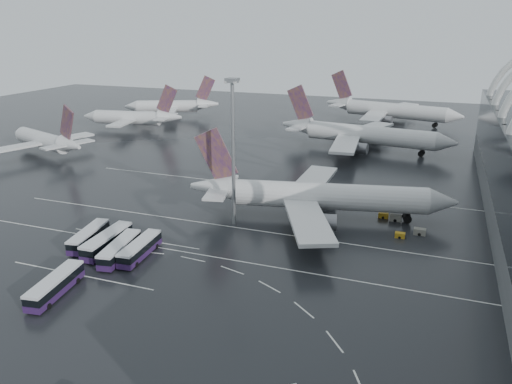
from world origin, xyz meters
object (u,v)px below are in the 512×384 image
(jet_remote_west, at_px, (46,141))
(airliner_gate_b, at_px, (361,135))
(airliner_main, at_px, (315,197))
(bus_row_near_d, at_px, (140,248))
(floodlight_mast, at_px, (233,135))
(gse_cart_belly_e, at_px, (383,215))
(gse_cart_belly_d, at_px, (420,232))
(airliner_gate_c, at_px, (388,111))
(jet_remote_far, at_px, (173,106))
(bus_row_far_c, at_px, (55,285))
(gse_cart_belly_a, at_px, (400,235))
(gse_cart_belly_b, at_px, (396,218))
(gse_cart_belly_c, at_px, (301,230))
(bus_row_near_c, at_px, (120,249))
(jet_remote_mid, at_px, (134,118))
(bus_row_near_b, at_px, (107,241))
(bus_row_near_a, at_px, (89,236))

(jet_remote_west, bearing_deg, airliner_gate_b, -135.96)
(airliner_main, height_order, bus_row_near_d, airliner_main)
(floodlight_mast, distance_m, gse_cart_belly_e, 37.06)
(gse_cart_belly_d, bearing_deg, airliner_gate_c, 99.24)
(floodlight_mast, xyz_separation_m, gse_cart_belly_e, (28.85, 14.41, -18.27))
(jet_remote_far, xyz_separation_m, gse_cart_belly_d, (110.78, -99.41, -4.07))
(bus_row_far_c, distance_m, gse_cart_belly_a, 62.95)
(gse_cart_belly_b, height_order, gse_cart_belly_c, gse_cart_belly_b)
(gse_cart_belly_c, bearing_deg, jet_remote_far, 129.60)
(airliner_gate_c, xyz_separation_m, jet_remote_west, (-95.51, -93.03, -0.71))
(jet_remote_far, height_order, bus_row_near_d, jet_remote_far)
(gse_cart_belly_b, bearing_deg, gse_cart_belly_d, -48.48)
(bus_row_near_c, bearing_deg, airliner_main, -50.82)
(gse_cart_belly_c, height_order, gse_cart_belly_e, gse_cart_belly_c)
(jet_remote_mid, bearing_deg, floodlight_mast, 125.35)
(bus_row_near_b, distance_m, gse_cart_belly_a, 55.95)
(jet_remote_west, height_order, floodlight_mast, floodlight_mast)
(floodlight_mast, bearing_deg, bus_row_far_c, -112.17)
(bus_row_near_b, distance_m, gse_cart_belly_d, 60.39)
(airliner_gate_b, height_order, jet_remote_mid, airliner_gate_b)
(jet_remote_west, bearing_deg, gse_cart_belly_b, -170.11)
(bus_row_near_c, height_order, bus_row_far_c, bus_row_near_c)
(gse_cart_belly_e, bearing_deg, airliner_gate_c, 95.84)
(gse_cart_belly_e, bearing_deg, gse_cart_belly_c, -135.06)
(airliner_main, bearing_deg, gse_cart_belly_a, -25.94)
(bus_row_near_d, xyz_separation_m, floodlight_mast, (9.83, 20.17, 17.22))
(bus_row_near_d, xyz_separation_m, bus_row_far_c, (-4.88, -15.94, 0.04))
(jet_remote_mid, xyz_separation_m, gse_cart_belly_e, (103.61, -62.27, -4.06))
(bus_row_near_a, bearing_deg, bus_row_near_d, -105.60)
(bus_row_near_b, bearing_deg, bus_row_near_d, -95.41)
(jet_remote_mid, xyz_separation_m, floodlight_mast, (74.76, -76.68, 14.21))
(airliner_gate_b, height_order, bus_row_near_a, airliner_gate_b)
(bus_row_near_d, relative_size, floodlight_mast, 0.41)
(jet_remote_west, distance_m, bus_row_near_a, 76.41)
(bus_row_near_c, bearing_deg, airliner_gate_b, -24.80)
(bus_row_near_b, relative_size, gse_cart_belly_e, 6.34)
(gse_cart_belly_a, bearing_deg, jet_remote_west, 165.87)
(airliner_gate_b, distance_m, bus_row_near_a, 100.01)
(airliner_main, height_order, jet_remote_west, airliner_main)
(bus_row_near_b, relative_size, floodlight_mast, 0.44)
(airliner_main, relative_size, airliner_gate_c, 0.97)
(bus_row_near_c, relative_size, bus_row_near_d, 1.03)
(airliner_gate_b, bearing_deg, gse_cart_belly_d, -64.27)
(bus_row_near_c, relative_size, gse_cart_belly_a, 6.56)
(airliner_main, relative_size, gse_cart_belly_e, 26.99)
(bus_row_near_c, bearing_deg, gse_cart_belly_e, -58.14)
(airliner_main, relative_size, jet_remote_west, 1.44)
(bus_row_near_d, relative_size, gse_cart_belly_e, 5.84)
(gse_cart_belly_b, distance_m, gse_cart_belly_c, 21.74)
(gse_cart_belly_a, bearing_deg, gse_cart_belly_b, 100.93)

